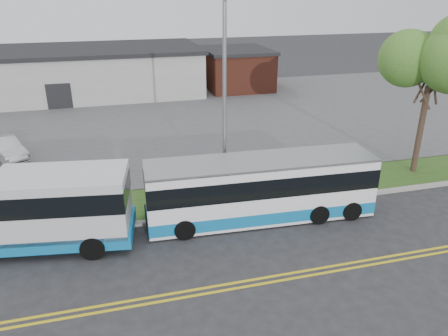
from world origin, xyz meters
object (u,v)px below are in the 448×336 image
object	(u,v)px
tree_east	(433,60)
shuttle_bus	(44,208)
streetlight_near	(225,93)
transit_bus	(261,189)
parked_car_a	(6,149)

from	to	relation	value
tree_east	shuttle_bus	xyz separation A→B (m)	(-18.94, -2.51, -4.56)
streetlight_near	transit_bus	bearing A→B (deg)	-66.97
streetlight_near	shuttle_bus	size ratio (longest dim) A/B	1.14
streetlight_near	parked_car_a	distance (m)	14.58
tree_east	transit_bus	bearing A→B (deg)	-165.40
shuttle_bus	transit_bus	distance (m)	8.94
streetlight_near	shuttle_bus	bearing A→B (deg)	-164.23
transit_bus	parked_car_a	world-z (taller)	transit_bus
streetlight_near	shuttle_bus	xyz separation A→B (m)	(-7.94, -2.24, -3.59)
tree_east	streetlight_near	size ratio (longest dim) A/B	0.88
tree_east	transit_bus	distance (m)	11.40
shuttle_bus	parked_car_a	bearing A→B (deg)	116.19
tree_east	shuttle_bus	world-z (taller)	tree_east
shuttle_bus	parked_car_a	world-z (taller)	shuttle_bus
transit_bus	shuttle_bus	bearing A→B (deg)	-177.90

